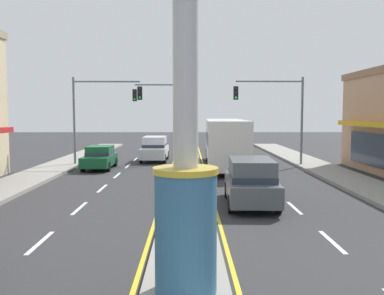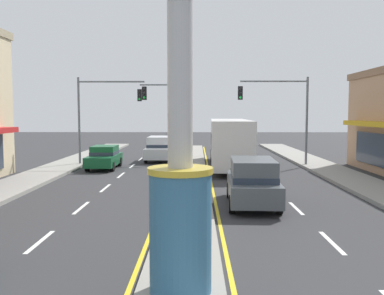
{
  "view_description": "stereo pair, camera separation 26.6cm",
  "coord_description": "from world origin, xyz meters",
  "px_view_note": "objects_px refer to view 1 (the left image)",
  "views": [
    {
      "loc": [
        0.06,
        -2.79,
        3.72
      ],
      "look_at": [
        0.17,
        11.01,
        2.6
      ],
      "focal_mm": 39.68,
      "sensor_mm": 36.0,
      "label": 1
    },
    {
      "loc": [
        0.32,
        -2.79,
        3.72
      ],
      "look_at": [
        0.17,
        11.01,
        2.6
      ],
      "focal_mm": 39.68,
      "sensor_mm": 36.0,
      "label": 2
    }
  ],
  "objects_px": {
    "district_sign": "(186,90)",
    "sedan_near_right_lane": "(100,157)",
    "traffic_light_left_side": "(99,105)",
    "traffic_light_median_far": "(167,107)",
    "suv_far_right_lane": "(155,148)",
    "suv_far_left_oncoming": "(251,181)",
    "traffic_light_right_side": "(277,105)",
    "bus_near_left_lane": "(225,140)"
  },
  "relations": [
    {
      "from": "traffic_light_right_side",
      "to": "sedan_near_right_lane",
      "type": "distance_m",
      "value": 12.57
    },
    {
      "from": "district_sign",
      "to": "traffic_light_left_side",
      "type": "height_order",
      "value": "district_sign"
    },
    {
      "from": "traffic_light_left_side",
      "to": "traffic_light_right_side",
      "type": "bearing_deg",
      "value": -1.33
    },
    {
      "from": "traffic_light_left_side",
      "to": "sedan_near_right_lane",
      "type": "distance_m",
      "value": 3.74
    },
    {
      "from": "traffic_light_left_side",
      "to": "sedan_near_right_lane",
      "type": "relative_size",
      "value": 1.44
    },
    {
      "from": "district_sign",
      "to": "traffic_light_left_side",
      "type": "xyz_separation_m",
      "value": [
        -6.16,
        21.31,
        0.07
      ]
    },
    {
      "from": "district_sign",
      "to": "traffic_light_right_side",
      "type": "xyz_separation_m",
      "value": [
        6.16,
        21.02,
        0.07
      ]
    },
    {
      "from": "suv_far_right_lane",
      "to": "suv_far_left_oncoming",
      "type": "bearing_deg",
      "value": -72.16
    },
    {
      "from": "traffic_light_right_side",
      "to": "sedan_near_right_lane",
      "type": "xyz_separation_m",
      "value": [
        -12.03,
        -1.1,
        -3.46
      ]
    },
    {
      "from": "sedan_near_right_lane",
      "to": "suv_far_left_oncoming",
      "type": "relative_size",
      "value": 0.92
    },
    {
      "from": "traffic_light_left_side",
      "to": "bus_near_left_lane",
      "type": "relative_size",
      "value": 0.55
    },
    {
      "from": "traffic_light_right_side",
      "to": "traffic_light_left_side",
      "type": "bearing_deg",
      "value": 178.67
    },
    {
      "from": "sedan_near_right_lane",
      "to": "suv_far_right_lane",
      "type": "bearing_deg",
      "value": 54.55
    },
    {
      "from": "suv_far_right_lane",
      "to": "traffic_light_left_side",
      "type": "bearing_deg",
      "value": -137.81
    },
    {
      "from": "suv_far_right_lane",
      "to": "district_sign",
      "type": "bearing_deg",
      "value": -84.02
    },
    {
      "from": "traffic_light_right_side",
      "to": "suv_far_left_oncoming",
      "type": "bearing_deg",
      "value": -106.08
    },
    {
      "from": "traffic_light_left_side",
      "to": "bus_near_left_lane",
      "type": "height_order",
      "value": "traffic_light_left_side"
    },
    {
      "from": "sedan_near_right_lane",
      "to": "bus_near_left_lane",
      "type": "bearing_deg",
      "value": 5.35
    },
    {
      "from": "suv_far_right_lane",
      "to": "suv_far_left_oncoming",
      "type": "height_order",
      "value": "same"
    },
    {
      "from": "sedan_near_right_lane",
      "to": "traffic_light_right_side",
      "type": "bearing_deg",
      "value": 5.22
    },
    {
      "from": "traffic_light_median_far",
      "to": "bus_near_left_lane",
      "type": "distance_m",
      "value": 6.18
    },
    {
      "from": "traffic_light_median_far",
      "to": "traffic_light_right_side",
      "type": "bearing_deg",
      "value": -24.82
    },
    {
      "from": "district_sign",
      "to": "sedan_near_right_lane",
      "type": "bearing_deg",
      "value": 106.43
    },
    {
      "from": "traffic_light_median_far",
      "to": "suv_far_left_oncoming",
      "type": "bearing_deg",
      "value": -75.37
    },
    {
      "from": "traffic_light_left_side",
      "to": "traffic_light_right_side",
      "type": "xyz_separation_m",
      "value": [
        12.32,
        -0.29,
        0.0
      ]
    },
    {
      "from": "district_sign",
      "to": "bus_near_left_lane",
      "type": "height_order",
      "value": "district_sign"
    },
    {
      "from": "suv_far_right_lane",
      "to": "traffic_light_median_far",
      "type": "bearing_deg",
      "value": 3.63
    },
    {
      "from": "traffic_light_median_far",
      "to": "sedan_near_right_lane",
      "type": "height_order",
      "value": "traffic_light_median_far"
    },
    {
      "from": "district_sign",
      "to": "suv_far_left_oncoming",
      "type": "bearing_deg",
      "value": 73.31
    },
    {
      "from": "traffic_light_left_side",
      "to": "suv_far_right_lane",
      "type": "xyz_separation_m",
      "value": [
        3.59,
        3.25,
        -3.26
      ]
    },
    {
      "from": "traffic_light_right_side",
      "to": "bus_near_left_lane",
      "type": "bearing_deg",
      "value": -175.08
    },
    {
      "from": "traffic_light_median_far",
      "to": "bus_near_left_lane",
      "type": "relative_size",
      "value": 0.55
    },
    {
      "from": "traffic_light_median_far",
      "to": "traffic_light_left_side",
      "type": "bearing_deg",
      "value": -143.92
    },
    {
      "from": "traffic_light_right_side",
      "to": "suv_far_right_lane",
      "type": "xyz_separation_m",
      "value": [
        -8.73,
        3.54,
        -3.26
      ]
    },
    {
      "from": "suv_far_right_lane",
      "to": "suv_far_left_oncoming",
      "type": "relative_size",
      "value": 0.99
    },
    {
      "from": "traffic_light_median_far",
      "to": "bus_near_left_lane",
      "type": "bearing_deg",
      "value": -42.98
    },
    {
      "from": "traffic_light_right_side",
      "to": "suv_far_left_oncoming",
      "type": "distance_m",
      "value": 13.36
    },
    {
      "from": "traffic_light_left_side",
      "to": "traffic_light_right_side",
      "type": "height_order",
      "value": "same"
    },
    {
      "from": "sedan_near_right_lane",
      "to": "traffic_light_median_far",
      "type": "bearing_deg",
      "value": 47.8
    },
    {
      "from": "traffic_light_right_side",
      "to": "traffic_light_median_far",
      "type": "distance_m",
      "value": 8.57
    },
    {
      "from": "district_sign",
      "to": "suv_far_right_lane",
      "type": "xyz_separation_m",
      "value": [
        -2.57,
        24.56,
        -3.19
      ]
    },
    {
      "from": "traffic_light_left_side",
      "to": "suv_far_left_oncoming",
      "type": "relative_size",
      "value": 1.33
    }
  ]
}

